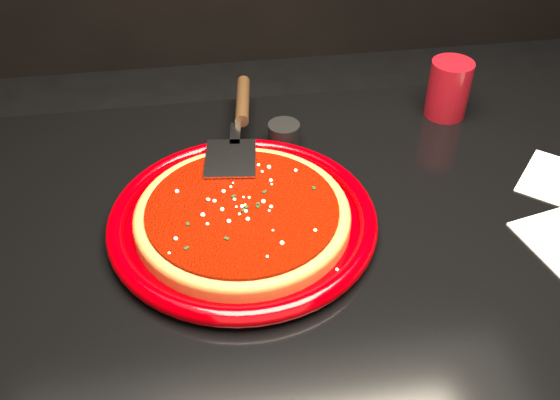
# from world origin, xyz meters

# --- Properties ---
(table) EXTENTS (1.20, 0.80, 0.75)m
(table) POSITION_xyz_m (0.00, 0.00, 0.38)
(table) COLOR black
(table) RESTS_ON floor
(plate) EXTENTS (0.46, 0.46, 0.03)m
(plate) POSITION_xyz_m (-0.17, 0.03, 0.76)
(plate) COLOR #730002
(plate) RESTS_ON table
(pizza_crust) EXTENTS (0.37, 0.37, 0.02)m
(pizza_crust) POSITION_xyz_m (-0.17, 0.03, 0.77)
(pizza_crust) COLOR brown
(pizza_crust) RESTS_ON plate
(pizza_crust_rim) EXTENTS (0.37, 0.37, 0.02)m
(pizza_crust_rim) POSITION_xyz_m (-0.17, 0.03, 0.78)
(pizza_crust_rim) COLOR brown
(pizza_crust_rim) RESTS_ON plate
(pizza_sauce) EXTENTS (0.32, 0.32, 0.01)m
(pizza_sauce) POSITION_xyz_m (-0.17, 0.03, 0.78)
(pizza_sauce) COLOR #6C0A00
(pizza_sauce) RESTS_ON plate
(parmesan_dusting) EXTENTS (0.27, 0.27, 0.01)m
(parmesan_dusting) POSITION_xyz_m (-0.17, 0.03, 0.79)
(parmesan_dusting) COLOR beige
(parmesan_dusting) RESTS_ON plate
(basil_flecks) EXTENTS (0.25, 0.25, 0.00)m
(basil_flecks) POSITION_xyz_m (-0.17, 0.03, 0.79)
(basil_flecks) COLOR black
(basil_flecks) RESTS_ON plate
(pizza_server) EXTENTS (0.14, 0.35, 0.03)m
(pizza_server) POSITION_xyz_m (-0.16, 0.23, 0.80)
(pizza_server) COLOR silver
(pizza_server) RESTS_ON plate
(cup) EXTENTS (0.10, 0.10, 0.11)m
(cup) POSITION_xyz_m (0.23, 0.29, 0.80)
(cup) COLOR maroon
(cup) RESTS_ON table
(ramekin) EXTENTS (0.07, 0.07, 0.04)m
(ramekin) POSITION_xyz_m (-0.08, 0.23, 0.77)
(ramekin) COLOR black
(ramekin) RESTS_ON table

